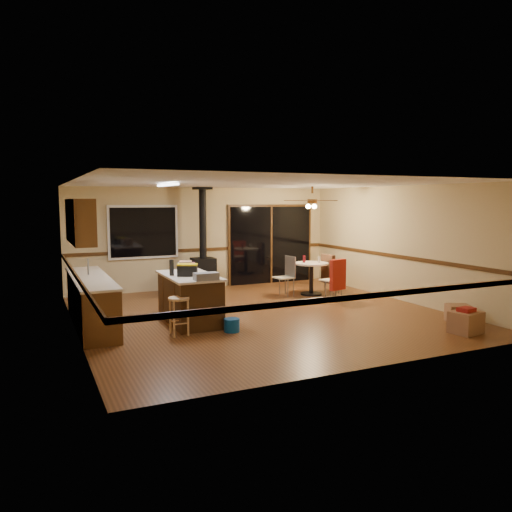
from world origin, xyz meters
TOP-DOWN VIEW (x-y plane):
  - floor at (0.00, 0.00)m, footprint 7.00×7.00m
  - ceiling at (0.00, 0.00)m, footprint 7.00×7.00m
  - wall_back at (0.00, 3.50)m, footprint 7.00×0.00m
  - wall_front at (0.00, -3.50)m, footprint 7.00×0.00m
  - wall_left at (-3.50, 0.00)m, footprint 0.00×7.00m
  - wall_right at (3.50, 0.00)m, footprint 0.00×7.00m
  - chair_rail at (0.00, 0.00)m, footprint 7.00×7.00m
  - window at (-1.60, 3.45)m, footprint 1.72×0.10m
  - sliding_door at (1.90, 3.45)m, footprint 2.52×0.10m
  - lower_cabinets at (-3.20, 0.50)m, footprint 0.60×3.00m
  - countertop at (-3.20, 0.50)m, footprint 0.64×3.04m
  - upper_cabinets at (-3.33, 0.70)m, footprint 0.35×2.00m
  - kitchen_island at (-1.50, 0.00)m, footprint 0.88×1.68m
  - wood_stove at (-0.20, 3.05)m, footprint 0.55×0.50m
  - ceiling_fan at (1.99, 1.43)m, footprint 0.24×0.24m
  - fluorescent_strip at (-1.80, 0.30)m, footprint 0.10×1.20m
  - toolbox_grey at (-1.42, -0.72)m, footprint 0.42×0.24m
  - toolbox_black at (-1.58, -0.14)m, footprint 0.40×0.31m
  - toolbox_yellow_lid at (-1.58, -0.14)m, footprint 0.41×0.32m
  - box_on_island at (-1.47, 0.33)m, footprint 0.32×0.38m
  - bottle_dark at (-1.82, 0.05)m, footprint 0.10×0.10m
  - bottle_pink at (-1.35, 0.23)m, footprint 0.07×0.07m
  - bottle_white at (-1.59, 0.36)m, footprint 0.07×0.07m
  - bar_stool at (-1.93, -0.78)m, footprint 0.36×0.36m
  - blue_bucket at (-1.04, -0.95)m, footprint 0.29×0.29m
  - dining_table at (1.99, 1.43)m, footprint 0.82×0.82m
  - glass_red at (1.84, 1.53)m, footprint 0.09×0.09m
  - glass_cream at (2.17, 1.38)m, footprint 0.07×0.07m
  - chair_left at (1.39, 1.54)m, footprint 0.45×0.45m
  - chair_near at (2.13, 0.55)m, footprint 0.52×0.55m
  - chair_right at (2.51, 1.46)m, footprint 0.50×0.46m
  - box_under_window at (-1.09, 2.68)m, footprint 0.54×0.44m
  - box_corner_a at (2.58, -2.72)m, footprint 0.56×0.50m
  - box_corner_b at (3.07, -2.09)m, footprint 0.52×0.49m
  - box_small_red at (2.58, -2.72)m, footprint 0.30×0.27m

SIDE VIEW (x-z plane):
  - floor at x=0.00m, z-range 0.00..0.00m
  - blue_bucket at x=-1.04m, z-range 0.00..0.23m
  - box_corner_b at x=3.07m, z-range 0.00..0.33m
  - box_corner_a at x=2.58m, z-range 0.00..0.38m
  - box_under_window at x=-1.09m, z-range 0.00..0.41m
  - bar_stool at x=-1.93m, z-range 0.00..0.65m
  - box_small_red at x=2.58m, z-range 0.38..0.45m
  - lower_cabinets at x=-3.20m, z-range 0.00..0.86m
  - kitchen_island at x=-1.50m, z-range 0.00..0.90m
  - dining_table at x=1.99m, z-range 0.14..0.92m
  - chair_left at x=1.39m, z-range 0.33..0.85m
  - chair_near at x=2.13m, z-range 0.25..0.95m
  - chair_right at x=2.51m, z-range 0.25..0.95m
  - wood_stove at x=-0.20m, z-range -0.53..1.99m
  - glass_cream at x=2.17m, z-range 0.78..0.92m
  - glass_red at x=1.84m, z-range 0.78..0.96m
  - countertop at x=-3.20m, z-range 0.86..0.90m
  - toolbox_grey at x=-1.42m, z-range 0.90..1.03m
  - bottle_white at x=-1.59m, z-range 0.90..1.09m
  - toolbox_black at x=-1.58m, z-range 0.90..1.10m
  - bottle_pink at x=-1.35m, z-range 0.90..1.10m
  - chair_rail at x=0.00m, z-range 0.96..1.04m
  - box_on_island at x=-1.47m, z-range 0.90..1.11m
  - bottle_dark at x=-1.82m, z-range 0.90..1.19m
  - sliding_door at x=1.90m, z-range 0.00..2.10m
  - toolbox_yellow_lid at x=-1.58m, z-range 1.10..1.12m
  - wall_back at x=0.00m, z-range -2.20..4.80m
  - wall_front at x=0.00m, z-range -2.20..4.80m
  - wall_left at x=-3.50m, z-range -2.20..4.80m
  - wall_right at x=3.50m, z-range -2.20..4.80m
  - window at x=-1.60m, z-range 0.84..2.16m
  - upper_cabinets at x=-3.33m, z-range 1.50..2.30m
  - ceiling_fan at x=1.99m, z-range 1.94..2.49m
  - fluorescent_strip at x=-1.80m, z-range 2.54..2.58m
  - ceiling at x=0.00m, z-range 2.60..2.60m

